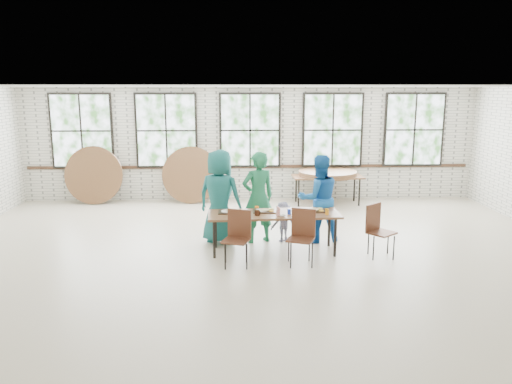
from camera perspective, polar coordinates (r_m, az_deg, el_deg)
room at (r=13.28m, az=-0.69°, el=6.86°), size 12.00×12.00×12.00m
dining_table at (r=9.10m, az=2.06°, el=-2.73°), size 2.43×0.91×0.74m
chair_near_left at (r=8.51m, az=-2.11°, el=-4.69°), size 0.53×0.52×0.95m
chair_near_right at (r=8.60m, az=5.28°, el=-4.56°), size 0.54×0.53×0.95m
chair_spare at (r=9.18m, az=13.68°, el=-3.78°), size 0.58×0.58×0.95m
adult_teal at (r=9.66m, az=-4.16°, el=-0.52°), size 1.05×0.89×1.83m
adult_green at (r=9.67m, az=0.23°, el=-0.61°), size 0.76×0.62×1.79m
toddler at (r=9.82m, az=3.11°, el=-3.41°), size 0.59×0.47×0.80m
adult_blue at (r=9.80m, az=7.18°, el=-0.75°), size 0.93×0.77×1.72m
storage_table at (r=13.06m, az=8.17°, el=1.60°), size 1.83×0.81×0.74m
tabletop_clutter at (r=9.06m, az=2.67°, el=-2.31°), size 1.99×0.60×0.11m
round_tops_stacked at (r=13.04m, az=8.19°, el=2.12°), size 1.50×1.50×0.13m
round_tops_leaning at (r=13.46m, az=-14.61°, el=1.85°), size 4.04×0.38×1.50m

